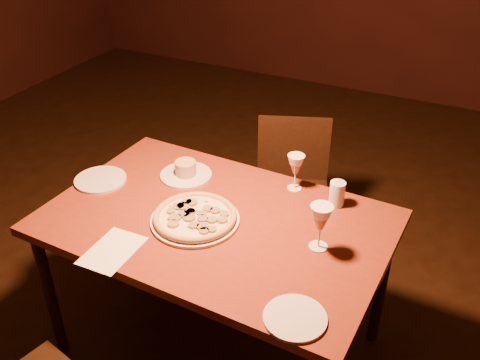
% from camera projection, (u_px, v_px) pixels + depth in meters
% --- Properties ---
extents(dining_table, '(1.38, 0.92, 0.72)m').
position_uv_depth(dining_table, '(216.00, 231.00, 2.14)').
color(dining_table, maroon).
rests_on(dining_table, floor).
extents(chair_far, '(0.49, 0.49, 0.79)m').
position_uv_depth(chair_far, '(292.00, 186.00, 2.82)').
color(chair_far, black).
rests_on(chair_far, floor).
extents(pizza_plate, '(0.35, 0.35, 0.04)m').
position_uv_depth(pizza_plate, '(195.00, 217.00, 2.08)').
color(pizza_plate, silver).
rests_on(pizza_plate, dining_table).
extents(ramekin_saucer, '(0.23, 0.23, 0.07)m').
position_uv_depth(ramekin_saucer, '(186.00, 172.00, 2.37)').
color(ramekin_saucer, silver).
rests_on(ramekin_saucer, dining_table).
extents(wine_glass_far, '(0.07, 0.07, 0.16)m').
position_uv_depth(wine_glass_far, '(295.00, 172.00, 2.25)').
color(wine_glass_far, '#A65345').
rests_on(wine_glass_far, dining_table).
extents(wine_glass_right, '(0.08, 0.08, 0.18)m').
position_uv_depth(wine_glass_right, '(320.00, 227.00, 1.91)').
color(wine_glass_right, '#A65345').
rests_on(wine_glass_right, dining_table).
extents(water_tumbler, '(0.06, 0.06, 0.11)m').
position_uv_depth(water_tumbler, '(337.00, 194.00, 2.17)').
color(water_tumbler, silver).
rests_on(water_tumbler, dining_table).
extents(side_plate_left, '(0.23, 0.23, 0.01)m').
position_uv_depth(side_plate_left, '(100.00, 180.00, 2.35)').
color(side_plate_left, silver).
rests_on(side_plate_left, dining_table).
extents(side_plate_near, '(0.20, 0.20, 0.01)m').
position_uv_depth(side_plate_near, '(295.00, 318.00, 1.66)').
color(side_plate_near, silver).
rests_on(side_plate_near, dining_table).
extents(menu_card, '(0.16, 0.24, 0.00)m').
position_uv_depth(menu_card, '(112.00, 251.00, 1.94)').
color(menu_card, white).
rests_on(menu_card, dining_table).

